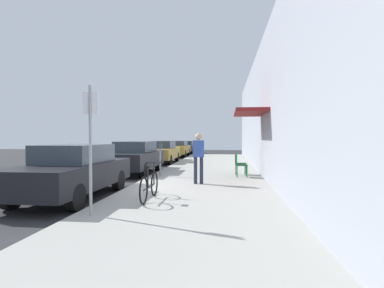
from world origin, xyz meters
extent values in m
plane|color=#2D2D30|center=(0.00, 0.00, 0.00)|extent=(60.00, 60.00, 0.00)
cube|color=#9E9B93|center=(2.25, 2.00, 0.06)|extent=(4.50, 32.00, 0.12)
cube|color=#999EA8|center=(4.65, 2.00, 2.81)|extent=(0.30, 32.00, 5.61)
cube|color=maroon|center=(3.95, 1.83, 2.60)|extent=(1.10, 2.80, 0.12)
cube|color=black|center=(-1.10, -1.66, 0.65)|extent=(1.80, 4.40, 0.66)
cube|color=#333D47|center=(-1.10, -1.51, 1.23)|extent=(1.48, 2.11, 0.50)
cylinder|color=black|center=(-0.31, -0.29, 0.32)|extent=(0.22, 0.64, 0.64)
cylinder|color=black|center=(-1.89, -0.29, 0.32)|extent=(0.22, 0.64, 0.64)
cylinder|color=black|center=(-0.31, -3.02, 0.32)|extent=(0.22, 0.64, 0.64)
cylinder|color=black|center=(-1.89, -3.02, 0.32)|extent=(0.22, 0.64, 0.64)
cube|color=black|center=(-1.10, 3.95, 0.66)|extent=(1.80, 4.40, 0.68)
cube|color=#333D47|center=(-1.10, 4.10, 1.25)|extent=(1.48, 2.11, 0.49)
cylinder|color=black|center=(-0.31, 5.31, 0.32)|extent=(0.22, 0.64, 0.64)
cylinder|color=black|center=(-1.89, 5.31, 0.32)|extent=(0.22, 0.64, 0.64)
cylinder|color=black|center=(-0.31, 2.59, 0.32)|extent=(0.22, 0.64, 0.64)
cylinder|color=black|center=(-1.89, 2.59, 0.32)|extent=(0.22, 0.64, 0.64)
cube|color=#A58433|center=(-1.10, 9.64, 0.64)|extent=(1.80, 4.40, 0.65)
cube|color=#333D47|center=(-1.10, 9.79, 1.21)|extent=(1.48, 2.11, 0.47)
cylinder|color=black|center=(-0.31, 11.01, 0.32)|extent=(0.22, 0.64, 0.64)
cylinder|color=black|center=(-1.89, 11.01, 0.32)|extent=(0.22, 0.64, 0.64)
cylinder|color=black|center=(-0.31, 8.28, 0.32)|extent=(0.22, 0.64, 0.64)
cylinder|color=black|center=(-1.89, 8.28, 0.32)|extent=(0.22, 0.64, 0.64)
cube|color=#A58433|center=(-1.10, 15.93, 0.64)|extent=(1.80, 4.40, 0.64)
cube|color=#333D47|center=(-1.10, 16.08, 1.17)|extent=(1.48, 2.11, 0.41)
cylinder|color=black|center=(-0.31, 17.30, 0.32)|extent=(0.22, 0.64, 0.64)
cylinder|color=black|center=(-1.89, 17.30, 0.32)|extent=(0.22, 0.64, 0.64)
cylinder|color=black|center=(-0.31, 14.57, 0.32)|extent=(0.22, 0.64, 0.64)
cylinder|color=black|center=(-1.89, 14.57, 0.32)|extent=(0.22, 0.64, 0.64)
cube|color=navy|center=(-1.10, 21.25, 0.60)|extent=(1.80, 4.40, 0.57)
cube|color=#333D47|center=(-1.10, 21.40, 1.09)|extent=(1.48, 2.11, 0.41)
cylinder|color=black|center=(-0.31, 22.61, 0.32)|extent=(0.22, 0.64, 0.64)
cylinder|color=black|center=(-1.89, 22.61, 0.32)|extent=(0.22, 0.64, 0.64)
cylinder|color=black|center=(-0.31, 19.88, 0.32)|extent=(0.22, 0.64, 0.64)
cylinder|color=black|center=(-1.89, 19.88, 0.32)|extent=(0.22, 0.64, 0.64)
cylinder|color=slate|center=(0.45, 2.39, 0.67)|extent=(0.07, 0.07, 1.10)
cube|color=#383D42|center=(0.45, 2.39, 1.33)|extent=(0.12, 0.10, 0.22)
cylinder|color=gray|center=(0.40, -3.73, 1.42)|extent=(0.06, 0.06, 2.60)
cube|color=white|center=(0.40, -3.71, 2.37)|extent=(0.32, 0.02, 0.44)
torus|color=black|center=(1.19, -1.64, 0.45)|extent=(0.04, 0.66, 0.66)
torus|color=black|center=(1.19, -2.69, 0.45)|extent=(0.04, 0.66, 0.66)
cylinder|color=black|center=(1.19, -2.16, 0.45)|extent=(0.04, 1.05, 0.04)
cylinder|color=black|center=(1.19, -2.31, 0.70)|extent=(0.04, 0.04, 0.50)
cube|color=black|center=(1.19, -2.31, 0.97)|extent=(0.10, 0.20, 0.06)
cylinder|color=black|center=(1.19, -1.69, 0.73)|extent=(0.03, 0.03, 0.56)
cylinder|color=black|center=(1.19, -1.69, 1.01)|extent=(0.46, 0.03, 0.03)
cylinder|color=#14592D|center=(3.90, 2.66, 0.34)|extent=(0.04, 0.04, 0.45)
cylinder|color=#14592D|center=(3.89, 2.28, 0.34)|extent=(0.04, 0.04, 0.45)
cylinder|color=#14592D|center=(3.52, 2.67, 0.34)|extent=(0.04, 0.04, 0.45)
cylinder|color=#14592D|center=(3.51, 2.29, 0.34)|extent=(0.04, 0.04, 0.45)
cube|color=#14592D|center=(3.71, 2.47, 0.59)|extent=(0.45, 0.45, 0.03)
cube|color=#14592D|center=(3.50, 2.48, 0.79)|extent=(0.04, 0.44, 0.40)
cylinder|color=#14592D|center=(3.93, 3.39, 0.34)|extent=(0.04, 0.04, 0.45)
cylinder|color=#14592D|center=(3.86, 3.02, 0.34)|extent=(0.04, 0.04, 0.45)
cylinder|color=#14592D|center=(3.55, 3.46, 0.34)|extent=(0.04, 0.04, 0.45)
cylinder|color=#14592D|center=(3.49, 3.08, 0.34)|extent=(0.04, 0.04, 0.45)
cube|color=#14592D|center=(3.71, 3.24, 0.59)|extent=(0.51, 0.51, 0.03)
cube|color=#14592D|center=(3.50, 3.27, 0.79)|extent=(0.10, 0.44, 0.40)
cylinder|color=#232838|center=(2.07, 0.56, 0.57)|extent=(0.12, 0.12, 0.90)
cylinder|color=#232838|center=(2.27, 0.56, 0.57)|extent=(0.12, 0.12, 0.90)
cube|color=#334C99|center=(2.17, 0.56, 1.30)|extent=(0.36, 0.22, 0.56)
sphere|color=tan|center=(2.17, 0.56, 1.71)|extent=(0.22, 0.22, 0.22)
camera|label=1|loc=(3.09, -9.42, 1.69)|focal=28.01mm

